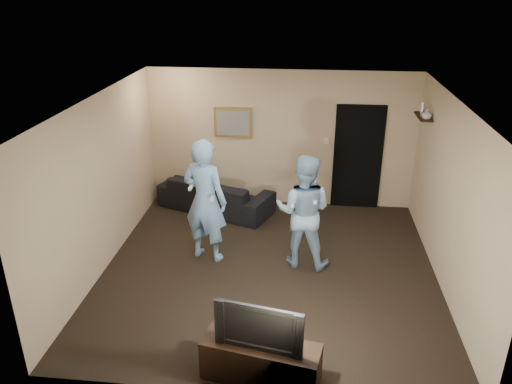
# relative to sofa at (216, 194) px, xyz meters

# --- Properties ---
(ground) EXTENTS (5.00, 5.00, 0.00)m
(ground) POSITION_rel_sofa_xyz_m (1.19, -2.03, -0.32)
(ground) COLOR black
(ground) RESTS_ON ground
(ceiling) EXTENTS (5.00, 5.00, 0.04)m
(ceiling) POSITION_rel_sofa_xyz_m (1.19, -2.03, 2.28)
(ceiling) COLOR silver
(ceiling) RESTS_ON wall_back
(wall_back) EXTENTS (5.00, 0.04, 2.60)m
(wall_back) POSITION_rel_sofa_xyz_m (1.19, 0.47, 0.98)
(wall_back) COLOR tan
(wall_back) RESTS_ON ground
(wall_front) EXTENTS (5.00, 0.04, 2.60)m
(wall_front) POSITION_rel_sofa_xyz_m (1.19, -4.53, 0.98)
(wall_front) COLOR tan
(wall_front) RESTS_ON ground
(wall_left) EXTENTS (0.04, 5.00, 2.60)m
(wall_left) POSITION_rel_sofa_xyz_m (-1.31, -2.03, 0.98)
(wall_left) COLOR tan
(wall_left) RESTS_ON ground
(wall_right) EXTENTS (0.04, 5.00, 2.60)m
(wall_right) POSITION_rel_sofa_xyz_m (3.69, -2.03, 0.98)
(wall_right) COLOR tan
(wall_right) RESTS_ON ground
(sofa) EXTENTS (2.32, 1.57, 0.63)m
(sofa) POSITION_rel_sofa_xyz_m (0.00, 0.00, 0.00)
(sofa) COLOR black
(sofa) RESTS_ON ground
(throw_pillow) EXTENTS (0.45, 0.25, 0.43)m
(throw_pillow) POSITION_rel_sofa_xyz_m (-0.25, 0.00, 0.16)
(throw_pillow) COLOR #1A5046
(throw_pillow) RESTS_ON sofa
(painting_frame) EXTENTS (0.72, 0.05, 0.57)m
(painting_frame) POSITION_rel_sofa_xyz_m (0.29, 0.45, 1.28)
(painting_frame) COLOR olive
(painting_frame) RESTS_ON wall_back
(painting_canvas) EXTENTS (0.62, 0.01, 0.47)m
(painting_canvas) POSITION_rel_sofa_xyz_m (0.29, 0.42, 1.28)
(painting_canvas) COLOR slate
(painting_canvas) RESTS_ON painting_frame
(doorway) EXTENTS (0.90, 0.06, 2.00)m
(doorway) POSITION_rel_sofa_xyz_m (2.64, 0.44, 0.68)
(doorway) COLOR black
(doorway) RESTS_ON ground
(light_switch) EXTENTS (0.08, 0.02, 0.12)m
(light_switch) POSITION_rel_sofa_xyz_m (2.04, 0.45, 0.98)
(light_switch) COLOR silver
(light_switch) RESTS_ON wall_back
(wall_shelf) EXTENTS (0.20, 0.60, 0.03)m
(wall_shelf) POSITION_rel_sofa_xyz_m (3.58, -0.23, 1.67)
(wall_shelf) COLOR black
(wall_shelf) RESTS_ON wall_right
(shelf_vase) EXTENTS (0.20, 0.20, 0.16)m
(shelf_vase) POSITION_rel_sofa_xyz_m (3.58, -0.44, 1.77)
(shelf_vase) COLOR silver
(shelf_vase) RESTS_ON wall_shelf
(shelf_figurine) EXTENTS (0.06, 0.06, 0.18)m
(shelf_figurine) POSITION_rel_sofa_xyz_m (3.58, -0.09, 1.78)
(shelf_figurine) COLOR white
(shelf_figurine) RESTS_ON wall_shelf
(tv_console) EXTENTS (1.35, 0.66, 0.46)m
(tv_console) POSITION_rel_sofa_xyz_m (1.29, -4.29, -0.07)
(tv_console) COLOR black
(tv_console) RESTS_ON ground
(television) EXTENTS (0.97, 0.31, 0.55)m
(television) POSITION_rel_sofa_xyz_m (1.29, -4.29, 0.44)
(television) COLOR black
(television) RESTS_ON tv_console
(wii_player_left) EXTENTS (0.82, 0.66, 1.96)m
(wii_player_left) POSITION_rel_sofa_xyz_m (0.18, -1.75, 0.66)
(wii_player_left) COLOR #7BA9D5
(wii_player_left) RESTS_ON ground
(wii_player_right) EXTENTS (0.96, 0.81, 1.78)m
(wii_player_right) POSITION_rel_sofa_xyz_m (1.68, -1.78, 0.57)
(wii_player_right) COLOR #8BACCA
(wii_player_right) RESTS_ON ground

